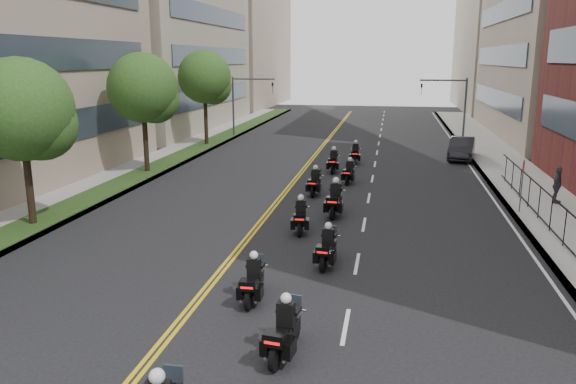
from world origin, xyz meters
name	(u,v)px	position (x,y,z in m)	size (l,w,h in m)	color
sidewalk_right	(522,183)	(12.00, 25.00, 0.07)	(4.00, 90.00, 0.15)	gray
sidewalk_left	(143,169)	(-12.00, 25.00, 0.07)	(4.00, 90.00, 0.15)	gray
grass_strip	(154,168)	(-11.20, 25.00, 0.17)	(2.00, 90.00, 0.04)	#1D3513
building_right_far	(520,16)	(21.50, 78.00, 13.00)	(15.00, 28.00, 26.00)	#9D957F
building_left_far	(224,20)	(-22.00, 78.00, 13.00)	(16.00, 28.00, 26.00)	gray
iron_fence	(573,235)	(11.00, 12.00, 0.90)	(0.05, 28.00, 1.50)	black
street_trees	(102,99)	(-11.05, 18.61, 5.13)	(4.40, 38.40, 7.98)	#2F2215
traffic_signal_right	(454,100)	(9.54, 42.00, 3.70)	(4.09, 0.20, 5.60)	#3F3F44
traffic_signal_left	(243,97)	(-9.54, 42.00, 3.70)	(4.09, 0.20, 5.60)	#3F3F44
motorcycle_1	(284,332)	(1.82, 3.13, 0.65)	(0.68, 2.23, 1.65)	black
motorcycle_2	(253,282)	(0.26, 6.21, 0.62)	(0.49, 2.12, 1.57)	black
motorcycle_3	(327,249)	(2.15, 9.61, 0.63)	(0.59, 2.16, 1.59)	black
motorcycle_4	(301,217)	(0.57, 13.41, 0.64)	(0.62, 2.21, 1.63)	black
motorcycle_5	(335,201)	(1.76, 16.23, 0.72)	(0.59, 2.49, 1.83)	black
motorcycle_6	(315,183)	(0.25, 20.26, 0.64)	(0.53, 2.21, 1.63)	black
motorcycle_7	(349,173)	(1.88, 23.50, 0.62)	(0.61, 2.11, 1.56)	black
motorcycle_8	(333,162)	(0.60, 26.64, 0.67)	(0.53, 2.29, 1.69)	black
motorcycle_9	(355,154)	(1.80, 30.10, 0.65)	(0.52, 2.23, 1.64)	black
parked_sedan	(462,148)	(9.40, 33.21, 0.80)	(1.70, 4.86, 1.60)	black
pedestrian_c	(557,185)	(12.55, 20.07, 1.08)	(1.09, 0.46, 1.87)	#393940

